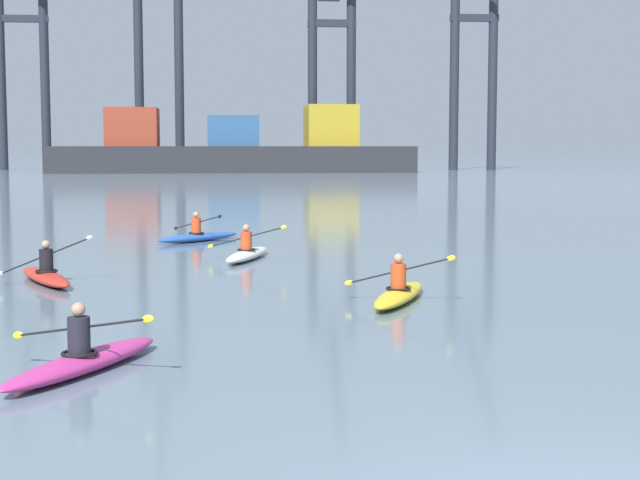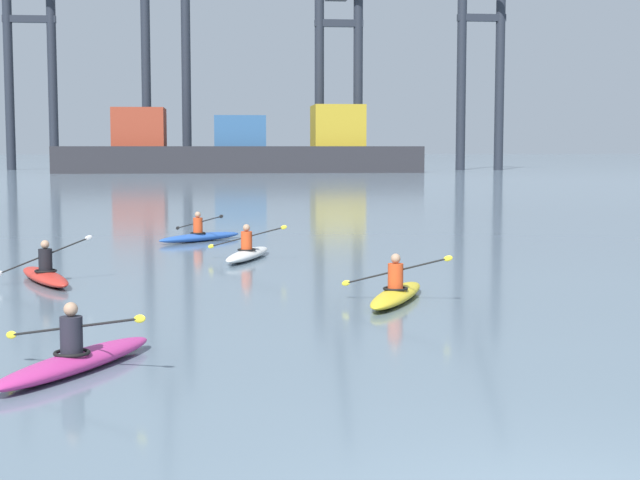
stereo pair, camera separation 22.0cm
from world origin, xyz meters
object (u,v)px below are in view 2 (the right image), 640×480
(gantry_crane_east_mid, at_px, (339,47))
(kayak_red, at_px, (45,275))
(gantry_crane_west, at_px, (29,47))
(gantry_crane_east, at_px, (482,45))
(kayak_yellow, at_px, (396,293))
(container_barge, at_px, (241,150))
(kayak_white, at_px, (248,253))
(kayak_blue, at_px, (200,236))
(gantry_crane_west_mid, at_px, (165,21))
(kayak_magenta, at_px, (76,359))

(gantry_crane_east_mid, relative_size, kayak_red, 10.06)
(gantry_crane_west, bearing_deg, gantry_crane_east_mid, -9.42)
(gantry_crane_east, distance_m, kayak_yellow, 110.52)
(container_barge, height_order, gantry_crane_east_mid, gantry_crane_east_mid)
(gantry_crane_west, bearing_deg, container_barge, -28.59)
(kayak_white, bearing_deg, kayak_blue, 104.68)
(gantry_crane_west_mid, xyz_separation_m, gantry_crane_east_mid, (22.10, -3.90, -3.55))
(kayak_yellow, distance_m, kayak_blue, 13.34)
(gantry_crane_west_mid, distance_m, gantry_crane_east_mid, 22.72)
(gantry_crane_east, bearing_deg, container_barge, -167.46)
(gantry_crane_west, relative_size, kayak_white, 9.68)
(gantry_crane_east, xyz_separation_m, kayak_yellow, (-30.24, -105.12, -15.85))
(gantry_crane_east_mid, xyz_separation_m, kayak_blue, (-15.97, -93.58, -15.45))
(container_barge, height_order, gantry_crane_west_mid, gantry_crane_west_mid)
(kayak_magenta, bearing_deg, kayak_red, 102.38)
(kayak_red, bearing_deg, kayak_yellow, -25.49)
(kayak_red, bearing_deg, gantry_crane_east_mid, 79.41)
(kayak_yellow, bearing_deg, gantry_crane_west, 103.84)
(container_barge, bearing_deg, kayak_yellow, -89.49)
(container_barge, height_order, kayak_magenta, container_barge)
(gantry_crane_west, distance_m, kayak_yellow, 117.32)
(kayak_red, distance_m, kayak_blue, 9.79)
(gantry_crane_west_mid, height_order, kayak_yellow, gantry_crane_west_mid)
(gantry_crane_east_mid, distance_m, kayak_yellow, 108.07)
(gantry_crane_east, bearing_deg, kayak_magenta, -107.85)
(kayak_yellow, bearing_deg, gantry_crane_east_mid, 83.60)
(gantry_crane_west, xyz_separation_m, gantry_crane_east_mid, (39.74, -6.59, -0.28))
(gantry_crane_west, height_order, kayak_blue, gantry_crane_west)
(gantry_crane_east, bearing_deg, kayak_red, -110.28)
(gantry_crane_west_mid, bearing_deg, gantry_crane_east, -7.15)
(gantry_crane_east_mid, height_order, kayak_blue, gantry_crane_east_mid)
(gantry_crane_east, bearing_deg, gantry_crane_east_mid, 176.34)
(kayak_magenta, distance_m, kayak_white, 13.17)
(container_barge, relative_size, kayak_yellow, 12.71)
(gantry_crane_west_mid, distance_m, kayak_magenta, 117.24)
(kayak_red, height_order, kayak_magenta, kayak_red)
(gantry_crane_west, xyz_separation_m, kayak_yellow, (27.81, -112.88, -15.74))
(gantry_crane_east, height_order, kayak_blue, gantry_crane_east)
(gantry_crane_west, distance_m, kayak_blue, 104.15)
(container_barge, distance_m, kayak_red, 94.97)
(container_barge, relative_size, gantry_crane_east_mid, 1.26)
(container_barge, height_order, kayak_blue, container_barge)
(gantry_crane_east_mid, xyz_separation_m, kayak_red, (-19.23, -102.81, -15.45))
(kayak_magenta, bearing_deg, gantry_crane_east_mid, 81.21)
(gantry_crane_west, height_order, kayak_white, gantry_crane_west)
(kayak_blue, bearing_deg, gantry_crane_east, 69.64)
(gantry_crane_west_mid, height_order, kayak_magenta, gantry_crane_west_mid)
(container_barge, height_order, kayak_red, container_barge)
(kayak_red, height_order, kayak_blue, kayak_red)
(gantry_crane_west_mid, bearing_deg, gantry_crane_west, 171.30)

